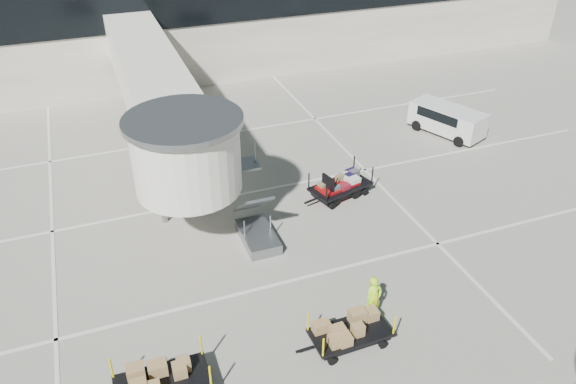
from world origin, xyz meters
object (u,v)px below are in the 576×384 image
at_px(baggage_tug, 338,188).
at_px(box_cart_far, 160,381).
at_px(box_cart_near, 351,332).
at_px(suitcase_cart, 341,187).
at_px(minivan, 445,118).
at_px(ground_worker, 374,298).

height_order(baggage_tug, box_cart_far, box_cart_far).
relative_size(box_cart_near, box_cart_far, 0.94).
relative_size(baggage_tug, suitcase_cart, 0.60).
distance_m(baggage_tug, minivan, 10.06).
bearing_deg(minivan, ground_worker, -155.55).
height_order(box_cart_far, ground_worker, ground_worker).
distance_m(box_cart_near, box_cart_far, 6.66).
height_order(suitcase_cart, minivan, minivan).
distance_m(box_cart_near, minivan, 18.37).
height_order(baggage_tug, box_cart_near, baggage_tug).
bearing_deg(box_cart_far, minivan, 35.02).
bearing_deg(minivan, baggage_tug, -177.31).
height_order(ground_worker, minivan, ground_worker).
xyz_separation_m(box_cart_far, ground_worker, (7.97, 0.67, 0.37)).
bearing_deg(minivan, box_cart_far, -168.93).
relative_size(box_cart_near, minivan, 0.73).
relative_size(baggage_tug, box_cart_near, 0.67).
xyz_separation_m(baggage_tug, minivan, (9.07, 4.32, 0.50)).
bearing_deg(box_cart_near, suitcase_cart, 65.71).
bearing_deg(ground_worker, box_cart_far, 177.20).
relative_size(box_cart_far, minivan, 0.77).
xyz_separation_m(baggage_tug, suitcase_cart, (0.17, 0.05, 0.01)).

